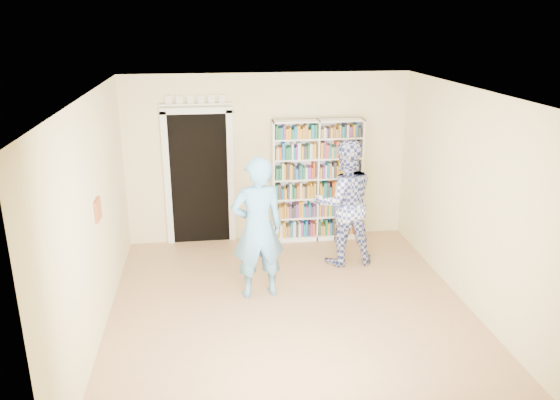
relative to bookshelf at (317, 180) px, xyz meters
name	(u,v)px	position (x,y,z in m)	size (l,w,h in m)	color
floor	(292,312)	(-0.77, -2.34, -1.00)	(5.00, 5.00, 0.00)	#AB7E52
ceiling	(293,94)	(-0.77, -2.34, 1.70)	(5.00, 5.00, 0.00)	white
wall_back	(268,159)	(-0.77, 0.16, 0.35)	(4.50, 4.50, 0.00)	beige
wall_left	(93,220)	(-3.02, -2.34, 0.35)	(5.00, 5.00, 0.00)	beige
wall_right	(474,202)	(1.48, -2.34, 0.35)	(5.00, 5.00, 0.00)	beige
bookshelf	(317,180)	(0.00, 0.00, 0.00)	(1.44, 0.27, 1.99)	white
doorway	(199,172)	(-1.87, 0.13, 0.18)	(1.10, 0.08, 2.43)	black
wall_art	(98,210)	(-3.00, -2.14, 0.40)	(0.03, 0.25, 0.25)	brown
man_blue	(258,228)	(-1.13, -1.82, -0.06)	(0.69, 0.45, 1.88)	#5A9BC9
man_plaid	(344,203)	(0.21, -0.96, -0.07)	(0.91, 0.71, 1.87)	navy
paper_sheet	(353,209)	(0.29, -1.17, -0.09)	(0.19, 0.01, 0.27)	white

